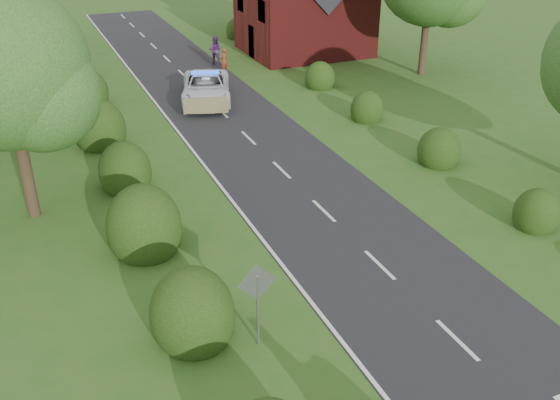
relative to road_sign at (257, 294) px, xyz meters
name	(u,v)px	position (x,y,z in m)	size (l,w,h in m)	color
ground	(457,340)	(5.00, -2.00, -1.65)	(120.00, 120.00, 0.00)	#436524
road	(256,145)	(5.00, 13.00, -1.64)	(6.00, 70.00, 0.02)	black
road_markings	(239,168)	(3.40, 10.93, -1.63)	(4.96, 70.00, 0.01)	white
hedgerow_left	(128,184)	(-1.51, 9.69, -0.91)	(2.75, 50.41, 3.00)	black
hedgerow_right	(423,142)	(11.60, 9.21, -1.10)	(2.10, 45.78, 2.10)	black
tree_left_a	(14,74)	(-4.75, 9.86, 3.69)	(5.74, 5.60, 8.38)	#332316
road_sign	(257,294)	(0.00, 0.00, 0.00)	(1.06, 0.08, 2.53)	gray
police_van	(206,88)	(4.83, 20.17, -0.87)	(4.14, 6.13, 1.71)	white
pedestrian_red	(224,60)	(7.61, 25.29, -0.88)	(0.56, 0.37, 1.54)	maroon
pedestrian_purple	(215,50)	(7.73, 27.45, -0.73)	(0.90, 0.70, 1.85)	#57276E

